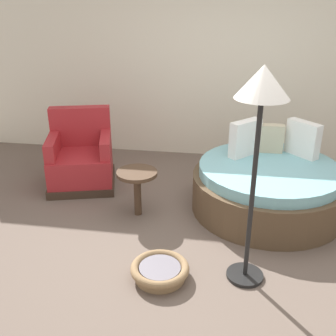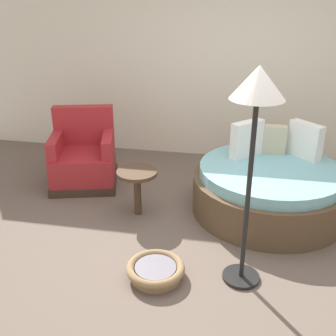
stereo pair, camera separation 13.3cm
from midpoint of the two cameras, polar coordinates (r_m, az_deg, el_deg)
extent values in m
cube|color=#66564C|center=(4.06, 4.57, -10.71)|extent=(8.00, 8.00, 0.02)
cube|color=silver|center=(5.86, 7.02, 14.40)|extent=(8.00, 0.12, 2.69)
cylinder|color=brown|center=(4.66, 13.04, -3.37)|extent=(1.68, 1.68, 0.42)
cylinder|color=#7AB7C1|center=(4.54, 13.35, -0.35)|extent=(1.55, 1.55, 0.12)
cube|color=white|center=(4.83, 17.79, 3.95)|extent=(0.37, 0.37, 0.40)
cube|color=#BCB293|center=(4.86, 13.31, 4.13)|extent=(0.33, 0.12, 0.33)
cube|color=white|center=(4.68, 10.07, 4.17)|extent=(0.37, 0.38, 0.41)
cube|color=#38281E|center=(5.29, -12.65, -1.82)|extent=(0.98, 0.98, 0.10)
cube|color=#A32328|center=(5.20, -12.87, 0.37)|extent=(0.93, 0.93, 0.34)
cube|color=#A32328|center=(5.35, -12.96, 5.82)|extent=(0.78, 0.35, 0.50)
cube|color=#A32328|center=(5.15, -16.69, 3.06)|extent=(0.30, 0.69, 0.22)
cube|color=#A32328|center=(5.07, -9.56, 3.44)|extent=(0.30, 0.69, 0.22)
cylinder|color=#8E704C|center=(3.62, -2.24, -14.82)|extent=(0.44, 0.44, 0.06)
torus|color=#8E704C|center=(3.58, -2.26, -14.01)|extent=(0.51, 0.51, 0.07)
cylinder|color=slate|center=(3.58, -2.26, -14.14)|extent=(0.36, 0.36, 0.05)
cylinder|color=#473323|center=(4.43, -5.18, -3.80)|extent=(0.08, 0.08, 0.48)
cylinder|color=#473323|center=(4.32, -5.31, -0.74)|extent=(0.44, 0.44, 0.04)
cylinder|color=black|center=(3.68, 9.74, -14.69)|extent=(0.32, 0.32, 0.03)
cylinder|color=black|center=(3.25, 10.70, -3.72)|extent=(0.04, 0.04, 1.55)
cone|color=silver|center=(2.96, 12.02, 11.85)|extent=(0.40, 0.40, 0.24)
camera|label=1|loc=(0.07, -90.89, -0.39)|focal=43.10mm
camera|label=2|loc=(0.07, 89.11, 0.39)|focal=43.10mm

